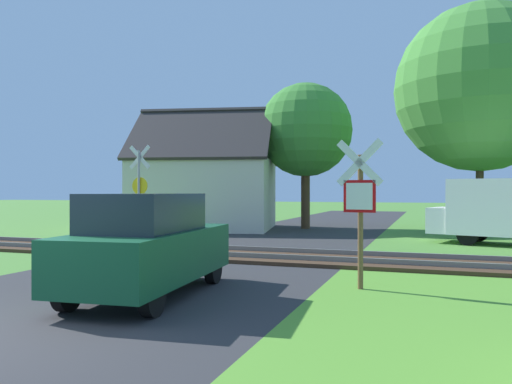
# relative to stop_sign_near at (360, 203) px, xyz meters

# --- Properties ---
(road_asphalt) EXTENTS (6.78, 80.00, 0.01)m
(road_asphalt) POSITION_rel_stop_sign_near_xyz_m (-4.12, -2.72, -1.60)
(road_asphalt) COLOR #2D2D30
(road_asphalt) RESTS_ON ground
(rail_track) EXTENTS (60.00, 2.60, 0.22)m
(rail_track) POSITION_rel_stop_sign_near_xyz_m (-4.12, 3.52, -1.54)
(rail_track) COLOR #422D1E
(rail_track) RESTS_ON ground
(stop_sign_near) EXTENTS (0.87, 0.19, 2.79)m
(stop_sign_near) POSITION_rel_stop_sign_near_xyz_m (0.00, 0.00, 0.00)
(stop_sign_near) COLOR brown
(stop_sign_near) RESTS_ON ground
(crossing_sign_far) EXTENTS (0.88, 0.14, 3.50)m
(crossing_sign_far) POSITION_rel_stop_sign_near_xyz_m (-8.74, 6.32, 0.42)
(crossing_sign_far) COLOR #9E9EA5
(crossing_sign_far) RESTS_ON ground
(house) EXTENTS (7.69, 7.30, 5.88)m
(house) POSITION_rel_stop_sign_near_xyz_m (-9.07, 12.80, 0.27)
(house) COLOR beige
(house) RESTS_ON ground
(tree_center) EXTENTS (4.56, 4.56, 7.10)m
(tree_center) POSITION_rel_stop_sign_near_xyz_m (-4.52, 14.43, 3.20)
(tree_center) COLOR #513823
(tree_center) RESTS_ON ground
(tree_right) EXTENTS (6.96, 6.96, 9.61)m
(tree_right) POSITION_rel_stop_sign_near_xyz_m (3.19, 13.35, 4.53)
(tree_right) COLOR #513823
(tree_right) RESTS_ON ground
(parked_car) EXTENTS (2.00, 4.14, 1.78)m
(parked_car) POSITION_rel_stop_sign_near_xyz_m (-3.38, -1.83, -0.71)
(parked_car) COLOR #144C2D
(parked_car) RESTS_ON ground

